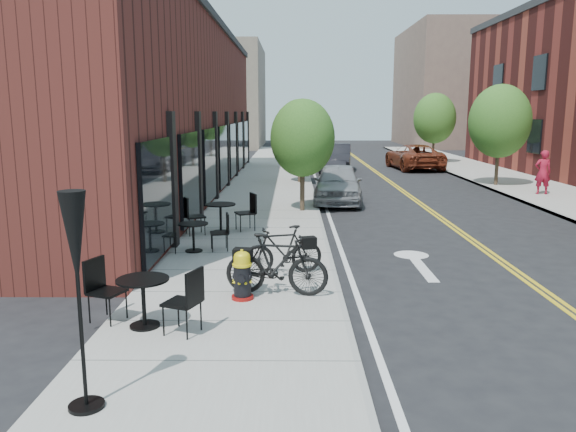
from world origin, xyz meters
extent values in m
plane|color=black|center=(0.00, 0.00, 0.00)|extent=(120.00, 120.00, 0.00)
cube|color=#9E9B93|center=(-2.00, 10.00, 0.06)|extent=(4.00, 70.00, 0.12)
cube|color=#4F1F19|center=(-6.50, 14.00, 3.50)|extent=(5.00, 28.00, 7.00)
cube|color=#726656|center=(-8.00, 48.00, 5.00)|extent=(8.00, 14.00, 10.00)
cube|color=brown|center=(16.00, 50.00, 6.00)|extent=(10.00, 16.00, 12.00)
cylinder|color=#382B1E|center=(-0.60, 9.00, 0.93)|extent=(0.16, 0.16, 1.61)
ellipsoid|color=#2A5F1E|center=(-0.60, 9.00, 2.61)|extent=(2.20, 2.20, 2.64)
cylinder|color=#382B1E|center=(-0.60, 17.00, 0.96)|extent=(0.16, 0.16, 1.68)
ellipsoid|color=#2A5F1E|center=(-0.60, 17.00, 2.72)|extent=(2.30, 2.30, 2.76)
cylinder|color=#382B1E|center=(-0.60, 25.00, 0.91)|extent=(0.16, 0.16, 1.57)
ellipsoid|color=#2A5F1E|center=(-0.60, 25.00, 2.54)|extent=(2.10, 2.10, 2.52)
cylinder|color=#382B1E|center=(-0.60, 33.00, 0.98)|extent=(0.16, 0.16, 1.71)
ellipsoid|color=#2A5F1E|center=(-0.60, 33.00, 2.79)|extent=(2.40, 2.40, 2.88)
cylinder|color=#382B1E|center=(8.60, 16.00, 1.03)|extent=(0.16, 0.16, 1.82)
ellipsoid|color=#2A5F1E|center=(8.60, 16.00, 3.06)|extent=(2.80, 2.80, 3.36)
cylinder|color=#382B1E|center=(8.60, 28.00, 1.03)|extent=(0.16, 0.16, 1.82)
ellipsoid|color=#2A5F1E|center=(8.60, 28.00, 3.06)|extent=(2.80, 2.80, 3.36)
cylinder|color=maroon|center=(-1.86, -0.40, 0.15)|extent=(0.50, 0.50, 0.06)
cylinder|color=black|center=(-1.86, -0.40, 0.45)|extent=(0.39, 0.39, 0.60)
cylinder|color=yellow|center=(-1.86, -0.40, 0.76)|extent=(0.44, 0.44, 0.04)
cylinder|color=yellow|center=(-1.86, -0.40, 0.84)|extent=(0.37, 0.37, 0.14)
ellipsoid|color=yellow|center=(-1.86, -0.40, 0.93)|extent=(0.36, 0.36, 0.18)
cylinder|color=yellow|center=(-1.86, -0.40, 1.02)|extent=(0.06, 0.06, 0.06)
imported|color=black|center=(-1.15, 1.18, 0.64)|extent=(1.79, 0.97, 1.04)
imported|color=black|center=(-1.24, -0.15, 0.70)|extent=(1.99, 0.82, 1.16)
cylinder|color=black|center=(-3.30, -1.76, 0.14)|extent=(0.62, 0.62, 0.03)
cylinder|color=black|center=(-3.30, -1.76, 0.51)|extent=(0.08, 0.08, 0.76)
cylinder|color=black|center=(-3.30, -1.76, 0.90)|extent=(1.07, 1.07, 0.03)
cylinder|color=black|center=(-3.36, 3.13, 0.13)|extent=(0.50, 0.50, 0.03)
cylinder|color=black|center=(-3.36, 3.13, 0.47)|extent=(0.07, 0.07, 0.67)
cylinder|color=black|center=(-3.36, 3.13, 0.81)|extent=(0.87, 0.87, 0.03)
cylinder|color=black|center=(-2.97, 5.34, 0.14)|extent=(0.65, 0.65, 0.03)
cylinder|color=black|center=(-2.97, 5.34, 0.52)|extent=(0.09, 0.09, 0.79)
cylinder|color=black|center=(-2.97, 5.34, 0.92)|extent=(1.12, 1.12, 0.03)
cylinder|color=black|center=(-3.33, -4.25, 0.14)|extent=(0.41, 0.41, 0.05)
cylinder|color=black|center=(-3.33, -4.25, 1.37)|extent=(0.05, 0.05, 2.44)
cone|color=black|center=(-3.33, -4.25, 2.11)|extent=(0.30, 0.30, 1.08)
imported|color=gray|center=(0.82, 11.40, 0.76)|extent=(2.16, 4.59, 1.52)
imported|color=black|center=(1.60, 22.93, 0.82)|extent=(2.28, 5.15, 1.64)
imported|color=#B1B2B6|center=(1.19, 24.52, 0.67)|extent=(2.44, 4.84, 1.35)
imported|color=maroon|center=(6.54, 24.46, 0.77)|extent=(3.02, 5.71, 1.53)
imported|color=maroon|center=(9.41, 12.97, 1.03)|extent=(0.70, 0.50, 1.82)
camera|label=1|loc=(-0.95, -10.20, 3.48)|focal=35.00mm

